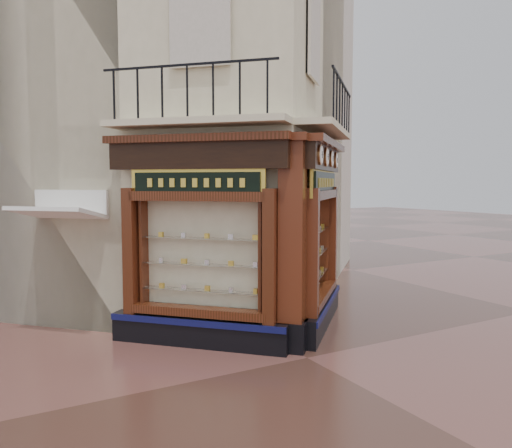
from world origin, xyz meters
TOP-DOWN VIEW (x-y plane):
  - ground at (0.00, 0.00)m, footprint 80.00×80.00m
  - main_building at (0.00, 6.16)m, footprint 11.31×11.31m
  - neighbour_left at (-2.47, 8.63)m, footprint 11.31×11.31m
  - neighbour_right at (2.47, 8.63)m, footprint 11.31×11.31m
  - shopfront_left at (-1.41, 1.57)m, footprint 2.86×2.86m
  - shopfront_right at (1.41, 1.57)m, footprint 2.86×2.86m
  - corner_pilaster at (0.00, 0.50)m, footprint 0.85×0.85m
  - balcony at (0.00, 1.49)m, footprint 5.94×2.97m
  - clock_a at (0.62, 0.51)m, footprint 0.31×0.31m
  - clock_b at (1.19, 1.09)m, footprint 0.31×0.31m
  - clock_c at (1.76, 1.65)m, footprint 0.29×0.29m
  - clock_d at (2.34, 2.24)m, footprint 0.30×0.30m
  - awning at (-3.64, 3.43)m, footprint 1.93×1.93m
  - signboard_left at (-1.46, 1.51)m, footprint 1.92×1.92m
  - signboard_right at (1.46, 1.51)m, footprint 2.18×2.18m

SIDE VIEW (x-z plane):
  - ground at x=0.00m, z-range 0.00..0.00m
  - awning at x=-3.64m, z-range -0.15..0.15m
  - corner_pilaster at x=0.00m, z-range -0.04..3.94m
  - shopfront_left at x=-1.41m, z-range -0.01..3.97m
  - shopfront_right at x=1.41m, z-range -0.01..3.97m
  - signboard_right at x=1.46m, z-range 2.81..3.39m
  - signboard_left at x=-1.46m, z-range 2.84..3.36m
  - clock_b at x=1.19m, z-range 3.43..3.81m
  - clock_a at x=0.62m, z-range 3.43..3.81m
  - clock_c at x=1.76m, z-range 3.44..3.80m
  - clock_d at x=2.34m, z-range 3.44..3.80m
  - balcony at x=0.00m, z-range 3.70..4.73m
  - neighbour_left at x=-2.47m, z-range 0.00..11.00m
  - neighbour_right at x=2.47m, z-range 0.00..11.00m
  - main_building at x=0.00m, z-range 0.00..12.00m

